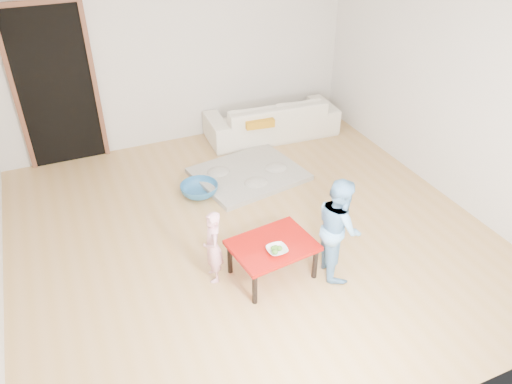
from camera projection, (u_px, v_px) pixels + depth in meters
floor at (249, 232)px, 5.51m from camera, size 5.00×5.00×0.01m
back_wall at (176, 51)px, 6.71m from camera, size 5.00×0.02×2.60m
right_wall at (451, 87)px, 5.63m from camera, size 0.02×5.00×2.60m
doorway at (56, 89)px, 6.31m from camera, size 1.02×0.08×2.11m
sofa at (272, 118)px, 7.34m from camera, size 1.96×0.86×0.56m
cushion at (257, 120)px, 6.94m from camera, size 0.44×0.40×0.11m
red_table at (272, 259)px, 4.83m from camera, size 0.84×0.67×0.39m
bowl at (277, 250)px, 4.61m from camera, size 0.19×0.19×0.05m
broccoli at (277, 250)px, 4.61m from camera, size 0.12×0.12×0.06m
child_pink at (213, 247)px, 4.70m from camera, size 0.22×0.30×0.76m
child_blue at (339, 227)px, 4.72m from camera, size 0.51×0.59×1.05m
basin at (199, 190)px, 6.09m from camera, size 0.46×0.46×0.14m
blanket at (249, 174)px, 6.48m from camera, size 1.47×1.29×0.07m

